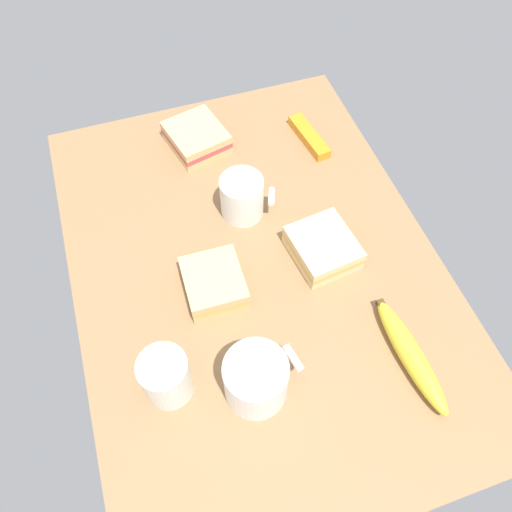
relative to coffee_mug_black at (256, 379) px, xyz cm
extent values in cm
cube|color=#936D47|center=(21.53, -7.16, -5.77)|extent=(90.00, 64.00, 2.00)
cylinder|color=white|center=(-0.01, 0.04, -0.14)|extent=(9.55, 9.55, 9.26)
cylinder|color=black|center=(-0.01, 0.04, 4.00)|extent=(8.41, 8.41, 0.40)
cylinder|color=white|center=(1.26, -6.33, 0.33)|extent=(4.45, 2.01, 1.20)
cylinder|color=white|center=(33.90, -8.52, -0.49)|extent=(8.03, 8.03, 8.56)
cylinder|color=tan|center=(33.90, -8.52, 3.30)|extent=(7.07, 7.07, 0.40)
cylinder|color=white|center=(31.95, -13.63, -0.06)|extent=(3.81, 2.41, 1.20)
cube|color=beige|center=(19.95, -19.16, -3.97)|extent=(12.71, 11.71, 1.60)
cube|color=#D8B259|center=(19.95, -19.16, -2.57)|extent=(12.71, 11.71, 1.20)
cube|color=beige|center=(19.95, -19.16, -1.17)|extent=(12.71, 11.71, 1.60)
cube|color=#DBB77A|center=(53.62, -4.87, -3.97)|extent=(13.87, 13.00, 1.60)
cube|color=#C14C4C|center=(53.62, -4.87, -2.57)|extent=(13.87, 13.00, 1.20)
cube|color=#DBB77A|center=(53.62, -4.87, -1.17)|extent=(13.87, 13.00, 1.60)
cube|color=#DBB77A|center=(19.10, 1.20, -3.97)|extent=(11.11, 10.05, 1.60)
cube|color=#D8B259|center=(19.10, 1.20, -2.57)|extent=(11.11, 10.05, 1.20)
cube|color=#DBB77A|center=(19.10, 1.20, -1.17)|extent=(11.11, 10.05, 1.60)
cylinder|color=silver|center=(4.60, 12.48, -0.19)|extent=(7.43, 7.43, 9.15)
cylinder|color=white|center=(4.60, 12.48, -1.14)|extent=(6.69, 6.69, 7.26)
ellipsoid|color=yellow|center=(-2.98, -24.61, -2.97)|extent=(20.63, 4.69, 3.61)
cube|color=#4C3819|center=(6.72, -24.09, -2.97)|extent=(1.20, 1.20, 1.20)
cube|color=orange|center=(47.65, -27.64, -3.77)|extent=(13.07, 4.81, 2.00)
camera|label=1|loc=(-23.91, 7.97, 72.33)|focal=35.64mm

